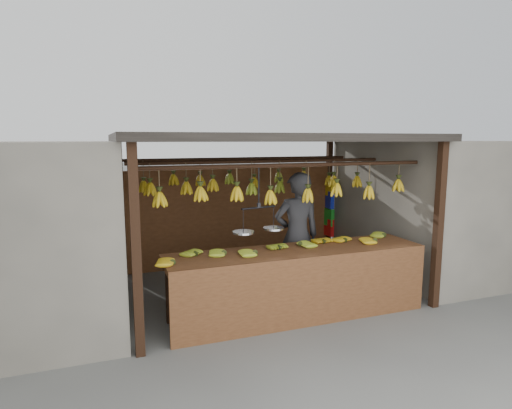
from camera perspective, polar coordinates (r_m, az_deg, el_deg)
name	(u,v)px	position (r m, az deg, el deg)	size (l,w,h in m)	color
ground	(263,289)	(6.86, 0.88, -11.16)	(80.00, 80.00, 0.00)	#5B5B57
stall	(255,162)	(6.77, -0.08, 5.66)	(4.30, 3.30, 2.40)	black
neighbor_right	(447,205)	(8.52, 24.12, -0.03)	(3.00, 3.00, 2.30)	slate
counter	(300,266)	(5.59, 5.92, -8.17)	(3.50, 0.79, 0.96)	brown
hanging_bananas	(263,186)	(6.49, 0.94, 2.53)	(3.56, 2.23, 0.39)	gold
balance_scale	(259,227)	(5.47, 0.37, -3.01)	(0.72, 0.36, 0.84)	black
vendor	(297,236)	(6.27, 5.48, -4.21)	(0.68, 0.45, 1.87)	#262628
bag_bundles	(329,208)	(8.62, 9.76, -0.45)	(0.08, 0.26, 1.14)	yellow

